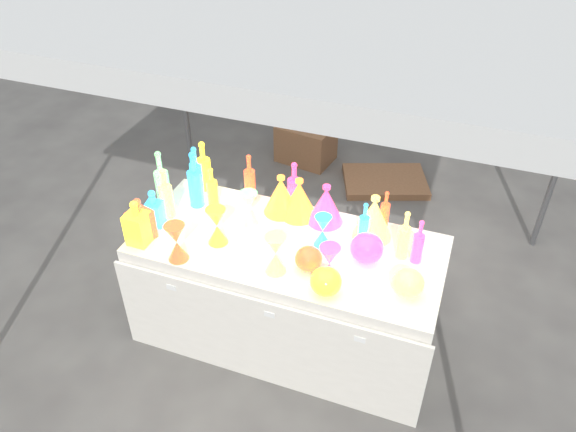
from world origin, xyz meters
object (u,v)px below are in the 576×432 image
(display_table, at_px, (287,291))
(decanter_0, at_px, (137,222))
(lampshade_0, at_px, (299,198))
(cardboard_box_closed, at_px, (306,143))
(bottle_0, at_px, (204,166))
(globe_0, at_px, (326,283))
(hourglass_0, at_px, (176,242))

(display_table, bearing_deg, decanter_0, -161.42)
(lampshade_0, bearing_deg, cardboard_box_closed, 98.99)
(display_table, xyz_separation_m, lampshade_0, (-0.03, 0.29, 0.51))
(cardboard_box_closed, relative_size, bottle_0, 1.44)
(display_table, height_order, decanter_0, decanter_0)
(globe_0, bearing_deg, lampshade_0, 121.15)
(display_table, height_order, hourglass_0, hourglass_0)
(bottle_0, xyz_separation_m, lampshade_0, (0.68, -0.07, -0.04))
(bottle_0, bearing_deg, cardboard_box_closed, 86.06)
(decanter_0, relative_size, hourglass_0, 1.23)
(cardboard_box_closed, xyz_separation_m, lampshade_0, (0.56, -1.81, 0.70))
(globe_0, height_order, lampshade_0, lampshade_0)
(display_table, relative_size, bottle_0, 5.28)
(decanter_0, height_order, hourglass_0, decanter_0)
(display_table, distance_m, hourglass_0, 0.79)
(cardboard_box_closed, height_order, hourglass_0, hourglass_0)
(display_table, distance_m, decanter_0, 1.00)
(display_table, relative_size, globe_0, 11.03)
(display_table, height_order, globe_0, globe_0)
(hourglass_0, relative_size, globe_0, 1.40)
(display_table, height_order, cardboard_box_closed, display_table)
(cardboard_box_closed, relative_size, decanter_0, 1.74)
(hourglass_0, height_order, globe_0, hourglass_0)
(bottle_0, relative_size, decanter_0, 1.21)
(cardboard_box_closed, xyz_separation_m, hourglass_0, (0.06, -2.43, 0.68))
(lampshade_0, bearing_deg, hourglass_0, -137.15)
(cardboard_box_closed, bearing_deg, decanter_0, -86.29)
(hourglass_0, bearing_deg, bottle_0, 104.48)
(decanter_0, bearing_deg, display_table, 19.20)
(display_table, distance_m, lampshade_0, 0.59)
(decanter_0, distance_m, lampshade_0, 0.96)
(bottle_0, relative_size, lampshade_0, 1.32)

